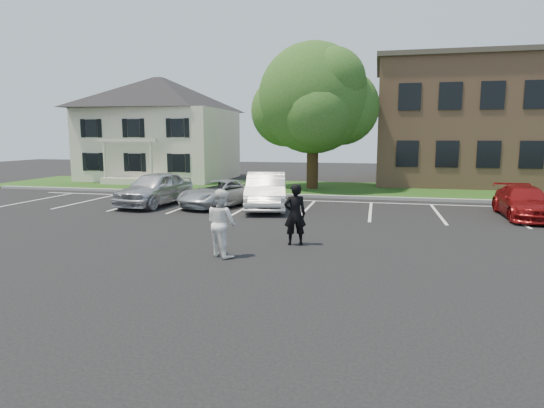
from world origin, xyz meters
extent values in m
plane|color=black|center=(0.00, 0.00, 0.00)|extent=(90.00, 90.00, 0.00)
cube|color=gray|center=(0.00, 12.00, 0.07)|extent=(40.00, 0.30, 0.15)
cube|color=#27480E|center=(0.00, 16.00, 0.04)|extent=(44.00, 8.00, 0.08)
cube|color=silver|center=(-14.00, 8.00, 0.01)|extent=(0.12, 5.20, 0.01)
cube|color=silver|center=(-11.20, 8.00, 0.01)|extent=(0.12, 5.20, 0.01)
cube|color=silver|center=(-8.40, 8.00, 0.01)|extent=(0.12, 5.20, 0.01)
cube|color=silver|center=(-5.60, 8.00, 0.01)|extent=(0.12, 5.20, 0.01)
cube|color=silver|center=(-2.80, 8.00, 0.01)|extent=(0.12, 5.20, 0.01)
cube|color=silver|center=(0.00, 8.00, 0.01)|extent=(0.12, 5.20, 0.01)
cube|color=silver|center=(2.80, 8.00, 0.01)|extent=(0.12, 5.20, 0.01)
cube|color=silver|center=(5.60, 8.00, 0.01)|extent=(0.12, 5.20, 0.01)
cube|color=silver|center=(8.40, 8.00, 0.01)|extent=(0.12, 5.20, 0.01)
cube|color=silver|center=(1.40, 10.70, 0.01)|extent=(34.00, 0.12, 0.01)
cube|color=beige|center=(-13.00, 20.00, 2.60)|extent=(10.00, 8.00, 5.20)
pyramid|color=black|center=(-13.00, 20.00, 6.40)|extent=(10.30, 8.24, 2.40)
cube|color=beige|center=(-13.00, 15.70, 0.25)|extent=(4.00, 1.60, 0.50)
cylinder|color=beige|center=(-14.70, 15.10, 1.35)|extent=(0.18, 0.18, 2.70)
cylinder|color=beige|center=(-11.30, 15.10, 1.35)|extent=(0.18, 0.18, 2.70)
cube|color=beige|center=(-13.00, 15.10, 3.00)|extent=(4.20, 0.25, 0.20)
cube|color=black|center=(-13.00, 15.98, 1.50)|extent=(0.90, 0.06, 1.20)
cube|color=black|center=(-13.00, 15.98, 3.80)|extent=(0.90, 0.06, 1.20)
cube|color=black|center=(-13.65, 15.98, 1.50)|extent=(0.32, 0.05, 1.25)
cube|color=black|center=(-12.35, 15.98, 1.50)|extent=(0.32, 0.05, 1.25)
cube|color=black|center=(4.80, 16.97, 2.20)|extent=(1.30, 0.06, 1.60)
cube|color=black|center=(4.80, 16.97, 5.60)|extent=(1.30, 0.06, 1.60)
cube|color=black|center=(7.10, 16.97, 2.20)|extent=(1.30, 0.06, 1.60)
cube|color=black|center=(7.10, 16.97, 5.60)|extent=(1.30, 0.06, 1.60)
cube|color=black|center=(9.40, 16.97, 2.20)|extent=(1.30, 0.06, 1.60)
cube|color=black|center=(9.40, 16.97, 5.60)|extent=(1.30, 0.06, 1.60)
cube|color=black|center=(11.70, 16.97, 2.20)|extent=(1.30, 0.06, 1.60)
cube|color=black|center=(11.70, 16.97, 5.60)|extent=(1.30, 0.06, 1.60)
cylinder|color=black|center=(-0.83, 15.66, 1.60)|extent=(0.70, 0.70, 3.20)
sphere|color=#285617|center=(-0.83, 15.66, 5.50)|extent=(6.60, 6.60, 6.60)
sphere|color=#285617|center=(0.77, 16.36, 5.00)|extent=(4.60, 4.60, 4.60)
sphere|color=#285617|center=(-2.53, 16.06, 4.80)|extent=(4.40, 4.40, 4.40)
sphere|color=#285617|center=(-0.43, 14.16, 4.60)|extent=(4.00, 4.00, 4.00)
sphere|color=#285617|center=(-1.43, 17.26, 5.80)|extent=(4.20, 4.20, 4.20)
sphere|color=#285617|center=(0.37, 14.76, 6.40)|extent=(3.80, 3.80, 3.80)
imported|color=black|center=(0.66, 1.21, 0.93)|extent=(0.78, 0.64, 1.85)
imported|color=white|center=(-1.04, -0.56, 0.92)|extent=(1.13, 1.07, 1.85)
imported|color=silver|center=(-7.21, 7.61, 0.80)|extent=(2.37, 4.87, 1.60)
imported|color=#B1B4B9|center=(-4.09, 7.94, 0.62)|extent=(3.53, 4.89, 1.24)
imported|color=silver|center=(-1.83, 7.79, 0.81)|extent=(2.71, 5.17, 1.62)
imported|color=maroon|center=(8.82, 7.80, 0.63)|extent=(1.82, 4.34, 1.25)
camera|label=1|loc=(2.99, -12.00, 3.23)|focal=30.00mm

